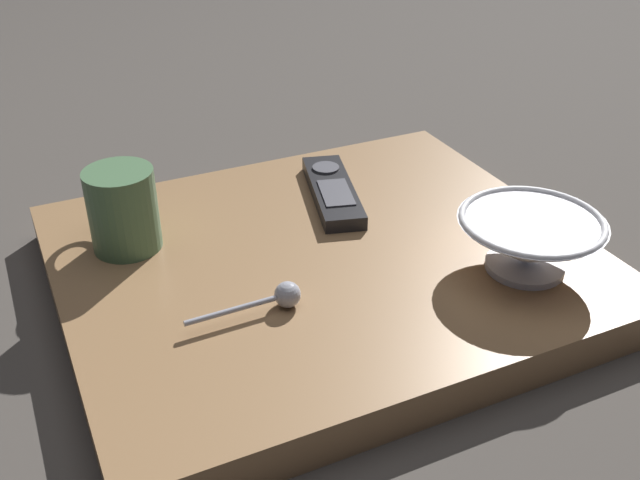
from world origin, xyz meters
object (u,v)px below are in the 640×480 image
coffee_mug (122,209)px  cereal_bowl (529,241)px  teaspoon (280,297)px  tv_remote_near (333,191)px

coffee_mug → cereal_bowl: bearing=-121.3°
cereal_bowl → coffee_mug: coffee_mug is taller
cereal_bowl → teaspoon: 0.29m
cereal_bowl → teaspoon: (0.05, 0.28, -0.02)m
teaspoon → tv_remote_near: size_ratio=0.65×
cereal_bowl → teaspoon: bearing=80.1°
coffee_mug → teaspoon: size_ratio=0.88×
cereal_bowl → coffee_mug: (0.24, 0.40, 0.01)m
coffee_mug → tv_remote_near: (0.01, -0.28, -0.04)m
cereal_bowl → coffee_mug: size_ratio=1.47×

